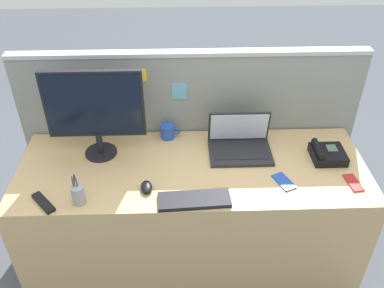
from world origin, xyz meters
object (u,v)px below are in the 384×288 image
object	(u,v)px
desk_phone	(327,154)
cell_phone_blue_case	(284,182)
desktop_monitor	(94,108)
tv_remote	(43,203)
computer_mouse_right_hand	(146,187)
pen_cup	(78,194)
coffee_mug	(168,131)
laptop	(240,142)
keyboard_main	(194,200)
cell_phone_red_case	(353,183)

from	to	relation	value
desk_phone	cell_phone_blue_case	xyz separation A→B (m)	(-0.29, -0.20, -0.03)
cell_phone_blue_case	desktop_monitor	bearing A→B (deg)	140.28
cell_phone_blue_case	tv_remote	xyz separation A→B (m)	(-1.24, -0.12, 0.01)
computer_mouse_right_hand	pen_cup	world-z (taller)	pen_cup
pen_cup	coffee_mug	xyz separation A→B (m)	(0.44, 0.55, -0.01)
coffee_mug	cell_phone_blue_case	bearing A→B (deg)	-35.24
cell_phone_blue_case	pen_cup	bearing A→B (deg)	162.85
desk_phone	coffee_mug	bearing A→B (deg)	165.20
desktop_monitor	laptop	world-z (taller)	desktop_monitor
desktop_monitor	pen_cup	world-z (taller)	desktop_monitor
desk_phone	keyboard_main	world-z (taller)	desk_phone
coffee_mug	laptop	bearing A→B (deg)	-18.45
laptop	pen_cup	distance (m)	0.95
desktop_monitor	cell_phone_red_case	xyz separation A→B (m)	(1.37, -0.32, -0.30)
desktop_monitor	desk_phone	bearing A→B (deg)	-4.32
pen_cup	cell_phone_red_case	bearing A→B (deg)	3.74
desktop_monitor	cell_phone_blue_case	xyz separation A→B (m)	(1.01, -0.30, -0.30)
tv_remote	coffee_mug	bearing A→B (deg)	1.06
computer_mouse_right_hand	cell_phone_red_case	xyz separation A→B (m)	(1.09, 0.01, -0.01)
cell_phone_red_case	desktop_monitor	bearing A→B (deg)	159.44
cell_phone_blue_case	laptop	bearing A→B (deg)	100.75
desktop_monitor	desk_phone	size ratio (longest dim) A/B	2.92
desk_phone	keyboard_main	bearing A→B (deg)	-156.87
computer_mouse_right_hand	coffee_mug	world-z (taller)	coffee_mug
desk_phone	pen_cup	world-z (taller)	pen_cup
computer_mouse_right_hand	desktop_monitor	bearing A→B (deg)	124.62
desktop_monitor	coffee_mug	bearing A→B (deg)	20.13
desk_phone	cell_phone_blue_case	distance (m)	0.35
cell_phone_blue_case	tv_remote	world-z (taller)	tv_remote
desktop_monitor	laptop	bearing A→B (deg)	0.15
cell_phone_blue_case	coffee_mug	world-z (taller)	coffee_mug
desktop_monitor	cell_phone_red_case	world-z (taller)	desktop_monitor
cell_phone_red_case	tv_remote	size ratio (longest dim) A/B	0.81
laptop	coffee_mug	xyz separation A→B (m)	(-0.42, 0.14, -0.01)
desktop_monitor	coffee_mug	size ratio (longest dim) A/B	4.43
desk_phone	coffee_mug	distance (m)	0.94
coffee_mug	tv_remote	bearing A→B (deg)	-137.75
cell_phone_red_case	cell_phone_blue_case	bearing A→B (deg)	169.18
desk_phone	desktop_monitor	bearing A→B (deg)	175.68
laptop	coffee_mug	size ratio (longest dim) A/B	2.94
computer_mouse_right_hand	tv_remote	bearing A→B (deg)	-175.83
laptop	keyboard_main	xyz separation A→B (m)	(-0.28, -0.43, -0.04)
computer_mouse_right_hand	tv_remote	world-z (taller)	computer_mouse_right_hand
tv_remote	coffee_mug	xyz separation A→B (m)	(0.62, 0.56, 0.03)
desk_phone	coffee_mug	world-z (taller)	same
computer_mouse_right_hand	coffee_mug	xyz separation A→B (m)	(0.11, 0.47, 0.03)
desktop_monitor	keyboard_main	size ratio (longest dim) A/B	1.48
cell_phone_red_case	tv_remote	distance (m)	1.61
desktop_monitor	desk_phone	distance (m)	1.32
keyboard_main	pen_cup	size ratio (longest dim) A/B	1.94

